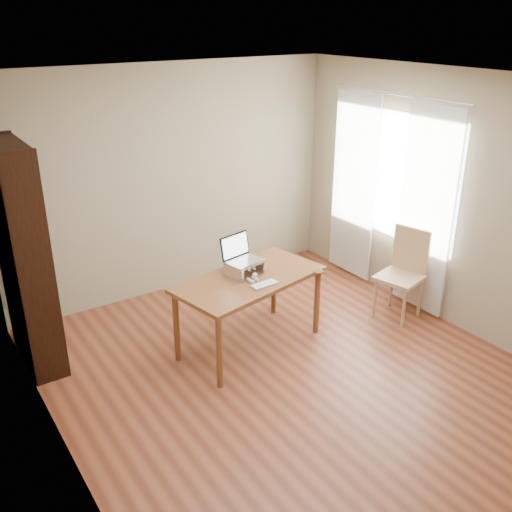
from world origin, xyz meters
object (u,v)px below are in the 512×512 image
Objects in this scene: bookshelf at (25,258)px; keyboard at (264,284)px; desk at (249,286)px; cat at (240,268)px; chair at (405,270)px; laptop at (241,254)px.

bookshelf reaches higher than keyboard.
desk is 0.20m from cat.
desk is 0.24m from keyboard.
bookshelf is at bearing 148.25° from cat.
chair reaches higher than cat.
keyboard is at bearing 160.39° from chair.
keyboard is 0.57× the size of cat.
keyboard is at bearing -98.03° from laptop.
cat is 0.49× the size of chair.
bookshelf is 3.80m from chair.
keyboard is (1.81, -1.14, -0.29)m from bookshelf.
chair is at bearing -20.37° from bookshelf.
desk is at bearing -101.26° from laptop.
keyboard is 0.34m from cat.
bookshelf reaches higher than cat.
bookshelf is 4.34× the size of cat.
chair is (1.73, -0.39, -0.13)m from desk.
laptop is at bearing -23.55° from bookshelf.
desk is at bearing 153.37° from chair.
desk is 3.22× the size of cat.
laptop is at bearing 78.74° from desk.
desk is (1.79, -0.92, -0.39)m from bookshelf.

